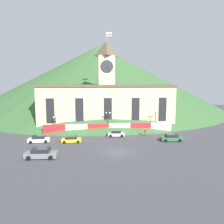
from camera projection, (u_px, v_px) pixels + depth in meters
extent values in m
plane|color=#424247|center=(117.00, 152.00, 40.07)|extent=(160.00, 160.00, 0.00)
cube|color=beige|center=(106.00, 107.00, 62.57)|extent=(37.07, 10.52, 11.55)
cube|color=brown|center=(106.00, 86.00, 61.76)|extent=(37.67, 11.12, 0.60)
cube|color=beige|center=(106.00, 70.00, 61.20)|extent=(4.50, 4.50, 7.87)
pyramid|color=brown|center=(106.00, 49.00, 60.41)|extent=(4.95, 4.95, 4.05)
cylinder|color=#2D2D33|center=(107.00, 66.00, 58.80)|extent=(3.42, 0.12, 3.42)
cube|color=black|center=(108.00, 69.00, 58.85)|extent=(0.79, 0.06, 1.26)
cylinder|color=#B2B2B7|center=(106.00, 37.00, 59.99)|extent=(0.10, 0.10, 2.40)
cube|color=white|center=(109.00, 34.00, 59.99)|extent=(1.60, 0.06, 1.00)
cube|color=red|center=(109.00, 34.00, 59.95)|extent=(1.60, 0.04, 0.28)
cube|color=#232328|center=(50.00, 111.00, 55.77)|extent=(2.04, 0.16, 6.35)
cube|color=#232328|center=(79.00, 110.00, 56.55)|extent=(2.04, 0.16, 6.35)
cube|color=#232328|center=(108.00, 110.00, 57.33)|extent=(2.04, 0.16, 6.35)
cube|color=#232328|center=(136.00, 110.00, 58.12)|extent=(2.04, 0.16, 6.35)
cube|color=#232328|center=(163.00, 109.00, 58.90)|extent=(2.04, 0.16, 6.35)
cube|color=red|center=(54.00, 130.00, 53.51)|extent=(5.41, 0.12, 2.50)
cube|color=white|center=(77.00, 129.00, 54.09)|extent=(5.41, 0.12, 2.50)
cube|color=red|center=(98.00, 129.00, 54.66)|extent=(5.41, 0.12, 2.50)
cube|color=white|center=(120.00, 128.00, 55.23)|extent=(5.41, 0.12, 2.50)
cube|color=red|center=(141.00, 128.00, 55.80)|extent=(5.41, 0.12, 2.50)
cube|color=white|center=(161.00, 127.00, 56.37)|extent=(5.41, 0.12, 2.50)
cone|color=#386033|center=(98.00, 78.00, 108.16)|extent=(117.79, 117.79, 30.29)
cylinder|color=black|center=(56.00, 125.00, 54.65)|extent=(0.14, 0.14, 4.08)
cube|color=black|center=(55.00, 118.00, 54.40)|extent=(0.90, 0.08, 0.08)
sphere|color=white|center=(53.00, 117.00, 54.33)|extent=(0.36, 0.36, 0.36)
sphere|color=white|center=(57.00, 117.00, 54.43)|extent=(0.36, 0.36, 0.36)
cylinder|color=black|center=(108.00, 123.00, 55.99)|extent=(0.14, 0.14, 5.03)
cube|color=black|center=(108.00, 113.00, 55.67)|extent=(0.90, 0.08, 0.08)
sphere|color=white|center=(106.00, 113.00, 55.60)|extent=(0.36, 0.36, 0.36)
sphere|color=white|center=(110.00, 113.00, 55.70)|extent=(0.36, 0.36, 0.36)
cylinder|color=black|center=(155.00, 122.00, 57.31)|extent=(0.14, 0.14, 5.01)
cube|color=black|center=(155.00, 113.00, 56.99)|extent=(0.90, 0.08, 0.08)
sphere|color=white|center=(154.00, 112.00, 56.92)|extent=(0.36, 0.36, 0.36)
sphere|color=white|center=(157.00, 112.00, 57.02)|extent=(0.36, 0.36, 0.36)
cube|color=yellow|center=(71.00, 140.00, 46.67)|extent=(4.22, 1.84, 0.67)
cube|color=#1E2328|center=(71.00, 137.00, 46.59)|extent=(2.32, 1.68, 0.55)
cylinder|color=black|center=(78.00, 140.00, 47.75)|extent=(0.60, 0.33, 0.59)
cylinder|color=black|center=(78.00, 142.00, 45.97)|extent=(0.60, 0.33, 0.59)
cylinder|color=black|center=(65.00, 140.00, 47.42)|extent=(0.60, 0.33, 0.59)
cylinder|color=black|center=(64.00, 142.00, 45.65)|extent=(0.60, 0.33, 0.59)
cube|color=#B7B7BC|center=(116.00, 134.00, 51.73)|extent=(4.05, 2.09, 0.74)
cube|color=#1E2328|center=(116.00, 132.00, 51.64)|extent=(2.29, 1.77, 0.61)
cylinder|color=black|center=(111.00, 136.00, 50.91)|extent=(0.69, 0.37, 0.66)
cylinder|color=black|center=(111.00, 134.00, 52.59)|extent=(0.69, 0.37, 0.66)
cylinder|color=black|center=(122.00, 136.00, 50.92)|extent=(0.69, 0.37, 0.66)
cylinder|color=black|center=(122.00, 134.00, 52.61)|extent=(0.69, 0.37, 0.66)
cube|color=slate|center=(41.00, 155.00, 36.80)|extent=(5.40, 2.30, 0.87)
cube|color=#1E2328|center=(41.00, 150.00, 36.69)|extent=(3.01, 2.00, 0.71)
cylinder|color=black|center=(28.00, 158.00, 35.75)|extent=(0.79, 0.40, 0.77)
cylinder|color=black|center=(32.00, 154.00, 37.73)|extent=(0.79, 0.40, 0.77)
cylinder|color=black|center=(51.00, 158.00, 35.93)|extent=(0.79, 0.40, 0.77)
cylinder|color=black|center=(53.00, 154.00, 37.91)|extent=(0.79, 0.40, 0.77)
cube|color=#2D663D|center=(171.00, 139.00, 47.70)|extent=(4.69, 2.04, 0.77)
cube|color=#1E2328|center=(172.00, 135.00, 47.60)|extent=(2.61, 1.79, 0.63)
cylinder|color=black|center=(177.00, 138.00, 48.70)|extent=(0.70, 0.36, 0.68)
cylinder|color=black|center=(180.00, 140.00, 46.92)|extent=(0.70, 0.36, 0.68)
cylinder|color=black|center=(163.00, 139.00, 48.53)|extent=(0.70, 0.36, 0.68)
cylinder|color=black|center=(166.00, 141.00, 46.75)|extent=(0.70, 0.36, 0.68)
cube|color=white|center=(39.00, 140.00, 46.59)|extent=(4.59, 2.03, 0.74)
cube|color=#1E2328|center=(39.00, 137.00, 46.50)|extent=(2.56, 1.78, 0.61)
cylinder|color=black|center=(47.00, 139.00, 47.73)|extent=(0.68, 0.36, 0.66)
cylinder|color=black|center=(46.00, 142.00, 45.97)|extent=(0.68, 0.36, 0.66)
cylinder|color=black|center=(32.00, 140.00, 47.26)|extent=(0.68, 0.36, 0.66)
cylinder|color=black|center=(31.00, 142.00, 45.50)|extent=(0.68, 0.36, 0.66)
cylinder|color=brown|center=(145.00, 134.00, 51.90)|extent=(0.20, 0.20, 0.88)
cylinder|color=brown|center=(145.00, 134.00, 52.15)|extent=(0.20, 0.20, 0.88)
cylinder|color=brown|center=(145.00, 131.00, 51.92)|extent=(0.49, 0.49, 0.70)
sphere|color=tan|center=(145.00, 129.00, 51.85)|extent=(0.29, 0.29, 0.29)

